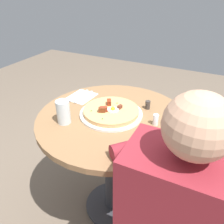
% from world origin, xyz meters
% --- Properties ---
extents(ground_plane, '(6.00, 6.00, 0.00)m').
position_xyz_m(ground_plane, '(0.00, 0.00, 0.00)').
color(ground_plane, '#6B5B4C').
extents(dining_table, '(0.82, 0.82, 0.73)m').
position_xyz_m(dining_table, '(0.00, 0.00, 0.56)').
color(dining_table, olive).
rests_on(dining_table, ground_plane).
extents(pizza_plate, '(0.34, 0.34, 0.01)m').
position_xyz_m(pizza_plate, '(0.01, -0.01, 0.74)').
color(pizza_plate, white).
rests_on(pizza_plate, dining_table).
extents(breakfast_pizza, '(0.30, 0.30, 0.05)m').
position_xyz_m(breakfast_pizza, '(0.02, -0.01, 0.76)').
color(breakfast_pizza, tan).
rests_on(breakfast_pizza, pizza_plate).
extents(bread_plate, '(0.16, 0.16, 0.01)m').
position_xyz_m(bread_plate, '(-0.25, 0.10, 0.74)').
color(bread_plate, white).
rests_on(bread_plate, dining_table).
extents(napkin, '(0.15, 0.18, 0.00)m').
position_xyz_m(napkin, '(0.27, -0.11, 0.74)').
color(napkin, white).
rests_on(napkin, dining_table).
extents(fork, '(0.02, 0.18, 0.00)m').
position_xyz_m(fork, '(0.29, -0.12, 0.74)').
color(fork, silver).
rests_on(fork, napkin).
extents(knife, '(0.02, 0.18, 0.00)m').
position_xyz_m(knife, '(0.26, -0.11, 0.74)').
color(knife, silver).
rests_on(knife, napkin).
extents(water_glass, '(0.07, 0.07, 0.12)m').
position_xyz_m(water_glass, '(0.19, 0.17, 0.79)').
color(water_glass, silver).
rests_on(water_glass, dining_table).
extents(salt_shaker, '(0.03, 0.03, 0.06)m').
position_xyz_m(salt_shaker, '(-0.23, -0.02, 0.76)').
color(salt_shaker, white).
rests_on(salt_shaker, dining_table).
extents(pepper_shaker, '(0.03, 0.03, 0.05)m').
position_xyz_m(pepper_shaker, '(-0.14, -0.16, 0.76)').
color(pepper_shaker, '#3F3833').
rests_on(pepper_shaker, dining_table).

